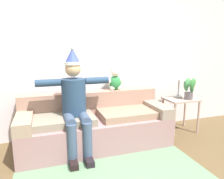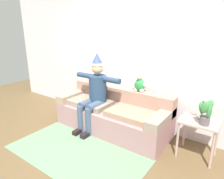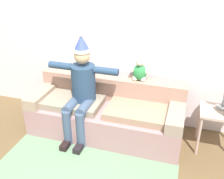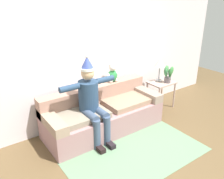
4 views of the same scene
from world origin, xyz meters
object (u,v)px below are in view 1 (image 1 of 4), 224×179
Objects in this scene: person_seated at (75,100)px; teddy_bear at (115,80)px; couch at (95,124)px; table_lamp at (179,75)px; potted_plant at (189,89)px; side_table at (181,104)px.

person_seated reaches higher than teddy_bear.
table_lamp reaches higher than couch.
potted_plant is at bearing 2.38° from person_seated.
table_lamp reaches higher than potted_plant.
person_seated reaches higher than side_table.
side_table is at bearing 0.73° from couch.
teddy_bear is 1.26m from side_table.
couch is 1.47× the size of person_seated.
teddy_bear is 1.28m from potted_plant.
table_lamp is (1.14, -0.15, 0.04)m from teddy_bear.
table_lamp is at bearing 3.87° from couch.
side_table is 0.32m from potted_plant.
teddy_bear is 1.15m from table_lamp.
couch is 1.70m from table_lamp.
side_table is at bearing -87.70° from table_lamp.
teddy_bear reaches higher than side_table.
couch is 1.71m from potted_plant.
potted_plant reaches higher than side_table.
table_lamp is (1.88, 0.26, 0.24)m from person_seated.
potted_plant is (1.64, -0.08, 0.47)m from couch.
person_seated is 2.95× the size of table_lamp.
couch is 0.57m from person_seated.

